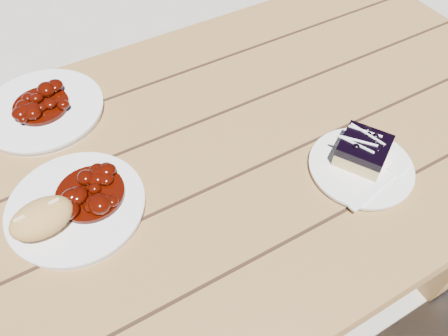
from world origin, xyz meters
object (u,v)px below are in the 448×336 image
dessert_plate (361,167)px  blueberry_cake (363,150)px  second_plate (43,110)px  main_plate (77,207)px  picnic_table (110,246)px  bread_roll (42,218)px

dessert_plate → blueberry_cake: 0.03m
dessert_plate → second_plate: (-0.48, 0.45, 0.00)m
main_plate → dessert_plate: bearing=-19.7°
picnic_table → dessert_plate: (0.47, -0.18, 0.17)m
dessert_plate → picnic_table: bearing=158.7°
bread_roll → blueberry_cake: 0.57m
second_plate → main_plate: bearing=-93.2°
main_plate → bread_roll: (-0.06, -0.02, 0.03)m
main_plate → bread_roll: size_ratio=2.23×
main_plate → second_plate: 0.27m
bread_roll → dessert_plate: (0.55, -0.16, -0.04)m
bread_roll → dessert_plate: size_ratio=0.55×
picnic_table → second_plate: 0.31m
bread_roll → second_plate: size_ratio=0.43×
bread_roll → blueberry_cake: size_ratio=0.89×
main_plate → blueberry_cake: size_ratio=1.99×
bread_roll → dessert_plate: 0.57m
blueberry_cake → dessert_plate: bearing=-154.8°
blueberry_cake → second_plate: blueberry_cake is taller
picnic_table → main_plate: (-0.03, -0.01, 0.17)m
picnic_table → second_plate: (-0.01, 0.27, 0.17)m
picnic_table → bread_roll: bearing=-162.7°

